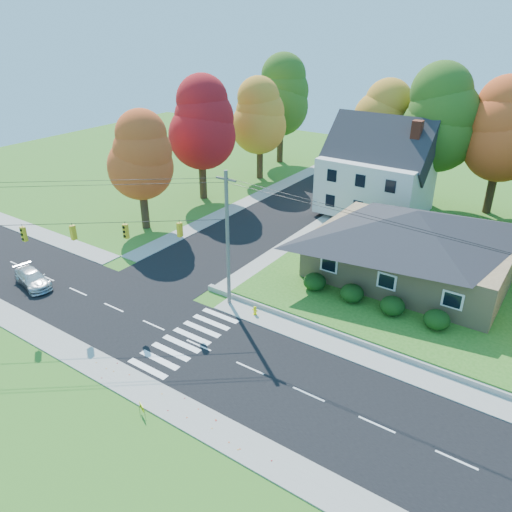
{
  "coord_description": "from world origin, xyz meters",
  "views": [
    {
      "loc": [
        17.8,
        -19.38,
        19.1
      ],
      "look_at": [
        -1.06,
        8.0,
        2.85
      ],
      "focal_mm": 35.0,
      "sensor_mm": 36.0,
      "label": 1
    }
  ],
  "objects_px": {
    "white_car": "(331,179)",
    "ranch_house": "(413,243)",
    "silver_sedan": "(33,279)",
    "fire_hydrant": "(255,311)"
  },
  "relations": [
    {
      "from": "white_car",
      "to": "ranch_house",
      "type": "bearing_deg",
      "value": -66.22
    },
    {
      "from": "silver_sedan",
      "to": "ranch_house",
      "type": "bearing_deg",
      "value": -41.07
    },
    {
      "from": "fire_hydrant",
      "to": "ranch_house",
      "type": "bearing_deg",
      "value": 57.27
    },
    {
      "from": "ranch_house",
      "to": "fire_hydrant",
      "type": "height_order",
      "value": "ranch_house"
    },
    {
      "from": "ranch_house",
      "to": "silver_sedan",
      "type": "xyz_separation_m",
      "value": [
        -23.62,
        -17.33,
        -2.63
      ]
    },
    {
      "from": "ranch_house",
      "to": "fire_hydrant",
      "type": "distance_m",
      "value": 13.41
    },
    {
      "from": "white_car",
      "to": "fire_hydrant",
      "type": "xyz_separation_m",
      "value": [
        9.16,
        -29.65,
        -0.36
      ]
    },
    {
      "from": "ranch_house",
      "to": "white_car",
      "type": "xyz_separation_m",
      "value": [
        -16.24,
        18.64,
        -2.57
      ]
    },
    {
      "from": "ranch_house",
      "to": "silver_sedan",
      "type": "distance_m",
      "value": 29.41
    },
    {
      "from": "ranch_house",
      "to": "white_car",
      "type": "height_order",
      "value": "ranch_house"
    }
  ]
}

